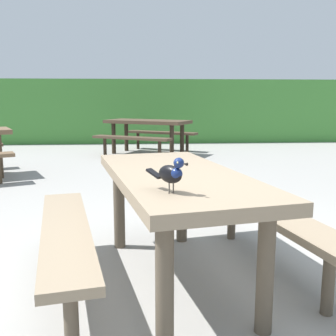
# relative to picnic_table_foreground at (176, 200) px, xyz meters

# --- Properties ---
(ground_plane) EXTENTS (60.00, 60.00, 0.00)m
(ground_plane) POSITION_rel_picnic_table_foreground_xyz_m (0.11, -0.30, -0.56)
(ground_plane) COLOR gray
(hedge_wall) EXTENTS (28.00, 1.88, 1.71)m
(hedge_wall) POSITION_rel_picnic_table_foreground_xyz_m (0.11, 9.12, 0.30)
(hedge_wall) COLOR #428438
(hedge_wall) RESTS_ON ground
(picnic_table_foreground) EXTENTS (1.99, 2.01, 0.74)m
(picnic_table_foreground) POSITION_rel_picnic_table_foreground_xyz_m (0.00, 0.00, 0.00)
(picnic_table_foreground) COLOR #84725B
(picnic_table_foreground) RESTS_ON ground
(bird_grackle) EXTENTS (0.20, 0.24, 0.18)m
(bird_grackle) POSITION_rel_picnic_table_foreground_xyz_m (-0.08, -0.58, 0.29)
(bird_grackle) COLOR black
(bird_grackle) RESTS_ON picnic_table_foreground
(picnic_table_mid_left) EXTENTS (2.32, 2.31, 0.74)m
(picnic_table_mid_left) POSITION_rel_picnic_table_foreground_xyz_m (-0.04, 6.15, 0.00)
(picnic_table_mid_left) COLOR #473828
(picnic_table_mid_left) RESTS_ON ground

